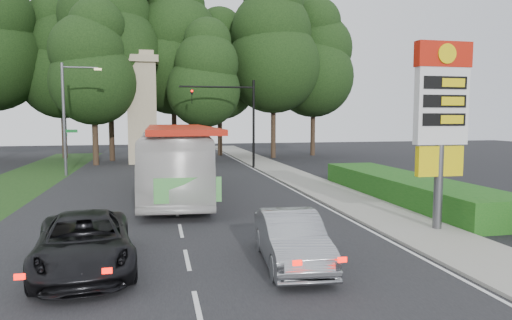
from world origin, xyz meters
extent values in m
plane|color=black|center=(0.00, 0.00, 0.00)|extent=(120.00, 120.00, 0.00)
cube|color=black|center=(0.00, 12.00, 0.01)|extent=(14.00, 80.00, 0.02)
cube|color=gray|center=(8.50, 12.00, 0.06)|extent=(3.00, 80.00, 0.12)
cube|color=#193814|center=(-9.50, 18.00, 0.01)|extent=(5.00, 50.00, 0.02)
cube|color=#174E14|center=(11.50, 8.00, 0.60)|extent=(3.00, 14.00, 1.20)
cylinder|color=#59595E|center=(9.20, 2.00, 1.60)|extent=(0.32, 0.32, 3.20)
cube|color=#DCC40B|center=(9.20, 2.00, 2.60)|extent=(1.80, 0.25, 1.10)
cube|color=silver|center=(9.20, 2.00, 4.60)|extent=(2.00, 0.35, 2.80)
cube|color=#B01709|center=(9.20, 2.00, 6.40)|extent=(2.10, 0.40, 0.90)
cylinder|color=#DCC40B|center=(9.20, 1.78, 6.40)|extent=(0.70, 0.05, 0.70)
cube|color=black|center=(9.20, 1.81, 5.40)|extent=(1.70, 0.04, 0.45)
cube|color=black|center=(9.20, 1.81, 4.75)|extent=(1.70, 0.04, 0.45)
cube|color=black|center=(9.20, 1.81, 4.10)|extent=(1.70, 0.04, 0.45)
cylinder|color=black|center=(7.00, 24.00, 3.60)|extent=(0.20, 0.20, 7.20)
cylinder|color=black|center=(4.00, 24.00, 6.60)|extent=(6.00, 0.14, 0.14)
imported|color=black|center=(2.00, 24.00, 6.35)|extent=(0.18, 0.22, 1.10)
sphere|color=#FF0C05|center=(2.00, 23.85, 6.25)|extent=(0.18, 0.18, 0.18)
cylinder|color=#59595E|center=(-7.20, 22.00, 4.00)|extent=(0.20, 0.20, 8.00)
cylinder|color=#59595E|center=(-6.00, 22.00, 7.70)|extent=(2.40, 0.12, 0.12)
cube|color=#FFE599|center=(-4.80, 22.00, 7.60)|extent=(0.50, 0.22, 0.14)
cube|color=#0C591E|center=(-6.75, 22.00, 3.20)|extent=(0.85, 0.04, 0.22)
cube|color=#0C591E|center=(-7.20, 22.45, 2.90)|extent=(0.04, 0.85, 0.22)
cube|color=tan|center=(-2.00, 30.00, 4.50)|extent=(2.50, 2.50, 9.00)
cube|color=tan|center=(-2.00, 30.00, 9.30)|extent=(3.00, 3.00, 0.60)
cube|color=tan|center=(-2.00, 30.00, 9.80)|extent=(2.20, 2.20, 0.50)
cylinder|color=#2D2116|center=(-10.00, 37.00, 2.70)|extent=(0.50, 0.50, 5.40)
sphere|color=black|center=(-10.00, 37.00, 8.25)|extent=(8.40, 8.40, 8.40)
sphere|color=black|center=(-10.00, 37.00, 11.25)|extent=(7.20, 7.20, 7.20)
sphere|color=black|center=(-10.00, 37.00, 13.80)|extent=(5.40, 5.40, 5.40)
cylinder|color=#2D2116|center=(-5.00, 33.00, 3.24)|extent=(0.50, 0.50, 6.48)
sphere|color=black|center=(-5.00, 33.00, 9.90)|extent=(10.08, 10.08, 10.08)
sphere|color=black|center=(-5.00, 33.00, 13.50)|extent=(8.64, 8.64, 8.64)
cylinder|color=#2D2116|center=(1.00, 35.00, 2.97)|extent=(0.50, 0.50, 5.94)
sphere|color=black|center=(1.00, 35.00, 9.08)|extent=(9.24, 9.24, 9.24)
sphere|color=black|center=(1.00, 35.00, 12.38)|extent=(7.92, 7.92, 7.92)
sphere|color=black|center=(1.00, 35.00, 15.18)|extent=(5.94, 5.94, 5.94)
cylinder|color=#2D2116|center=(6.00, 37.00, 2.61)|extent=(0.50, 0.50, 5.22)
sphere|color=black|center=(6.00, 37.00, 7.97)|extent=(8.12, 8.12, 8.12)
sphere|color=black|center=(6.00, 37.00, 10.88)|extent=(6.96, 6.96, 6.96)
sphere|color=black|center=(6.00, 37.00, 13.34)|extent=(5.22, 5.22, 5.22)
cylinder|color=#2D2116|center=(11.00, 33.00, 3.06)|extent=(0.50, 0.50, 6.12)
sphere|color=black|center=(11.00, 33.00, 9.35)|extent=(9.52, 9.52, 9.52)
sphere|color=black|center=(11.00, 33.00, 12.75)|extent=(8.16, 8.16, 8.16)
sphere|color=black|center=(11.00, 33.00, 15.64)|extent=(6.12, 6.12, 6.12)
cylinder|color=#2D2116|center=(16.00, 35.00, 2.79)|extent=(0.50, 0.50, 5.58)
sphere|color=black|center=(16.00, 35.00, 8.53)|extent=(8.68, 8.68, 8.68)
sphere|color=black|center=(16.00, 35.00, 11.62)|extent=(7.44, 7.44, 7.44)
sphere|color=black|center=(16.00, 35.00, 14.26)|extent=(5.58, 5.58, 5.58)
cylinder|color=#2D2116|center=(-6.00, 29.00, 2.34)|extent=(0.50, 0.50, 4.68)
sphere|color=black|center=(-6.00, 29.00, 7.15)|extent=(7.28, 7.28, 7.28)
sphere|color=black|center=(-6.00, 29.00, 9.75)|extent=(6.24, 6.24, 6.24)
sphere|color=black|center=(-6.00, 29.00, 11.96)|extent=(4.68, 4.68, 4.68)
cylinder|color=#2D2116|center=(3.50, 29.50, 2.16)|extent=(0.50, 0.50, 4.32)
sphere|color=black|center=(3.50, 29.50, 6.60)|extent=(6.72, 6.72, 6.72)
sphere|color=black|center=(3.50, 29.50, 9.00)|extent=(5.76, 5.76, 5.76)
sphere|color=black|center=(3.50, 29.50, 11.04)|extent=(4.32, 4.32, 4.32)
imported|color=silver|center=(0.36, 11.70, 1.85)|extent=(4.04, 13.46, 3.70)
imported|color=#9A9CA1|center=(2.88, -0.50, 0.75)|extent=(1.98, 4.67, 1.50)
imported|color=black|center=(-2.80, 0.31, 0.76)|extent=(3.17, 5.72, 1.52)
camera|label=1|loc=(-0.80, -12.63, 4.18)|focal=32.00mm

